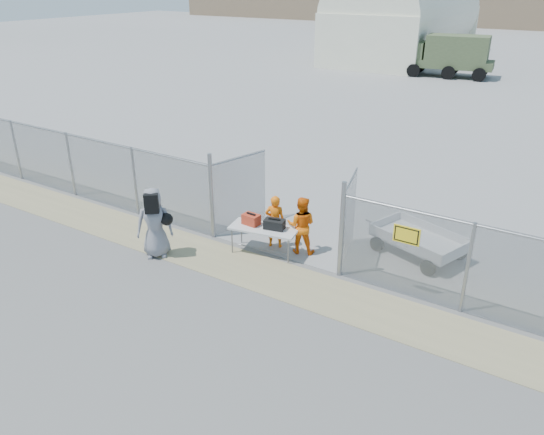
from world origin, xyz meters
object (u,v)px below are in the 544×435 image
Objects in this scene: security_worker_right at (301,225)px; utility_trailer at (418,242)px; security_worker_left at (275,222)px; folding_table at (264,240)px; visitor at (155,223)px.

security_worker_right is 3.17m from utility_trailer.
security_worker_left is 0.95× the size of security_worker_right.
visitor is (-2.37, -1.62, 0.58)m from folding_table.
folding_table is 1.13× the size of security_worker_right.
folding_table is 0.63m from security_worker_left.
security_worker_left is 3.22m from visitor.
security_worker_left reaches higher than utility_trailer.
security_worker_right is at bearing 167.30° from security_worker_left.
folding_table is 1.19× the size of security_worker_left.
security_worker_right is at bearing -131.55° from utility_trailer.
security_worker_right reaches higher than security_worker_left.
utility_trailer is (3.50, 1.63, -0.39)m from security_worker_left.
security_worker_left reaches higher than folding_table.
folding_table is at bearing 65.80° from security_worker_left.
security_worker_right is 0.83× the size of visitor.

